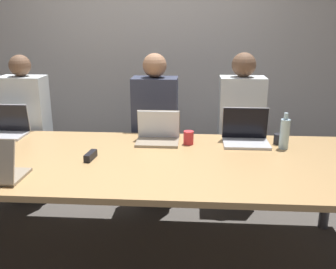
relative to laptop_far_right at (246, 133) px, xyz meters
name	(u,v)px	position (x,y,z in m)	size (l,w,h in m)	color
ground_plane	(129,250)	(-0.88, -0.42, -0.82)	(24.00, 24.00, 0.00)	#4C4742
curtain_wall	(151,47)	(-0.88, 1.30, 0.58)	(12.00, 0.06, 2.80)	#BCB7B2
conference_table	(126,166)	(-0.88, -0.42, -0.13)	(3.51, 1.25, 0.74)	tan
laptop_far_right	(246,133)	(0.00, 0.00, 0.00)	(0.36, 0.26, 0.27)	#B7B7BC
person_far_right	(240,132)	(0.02, 0.49, -0.14)	(0.40, 0.24, 1.41)	#2D2D38
cup_far_right	(278,139)	(0.25, -0.02, -0.04)	(0.07, 0.07, 0.08)	#232328
bottle_far_right	(284,133)	(0.27, -0.12, 0.04)	(0.07, 0.07, 0.27)	#ADD1E0
laptop_far_left	(6,127)	(-1.98, 0.07, 0.00)	(0.36, 0.25, 0.25)	#B7B7BC
person_far_left	(28,133)	(-1.95, 0.39, -0.15)	(0.40, 0.24, 1.38)	#2D2D38
laptop_far_center	(158,133)	(-0.69, -0.02, -0.01)	(0.34, 0.24, 0.25)	gray
person_far_center	(155,134)	(-0.75, 0.40, -0.14)	(0.40, 0.24, 1.40)	#2D2D38
cup_far_center	(189,138)	(-0.45, -0.07, -0.03)	(0.08, 0.08, 0.10)	red
stapler	(91,156)	(-1.12, -0.45, -0.05)	(0.06, 0.15, 0.05)	black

